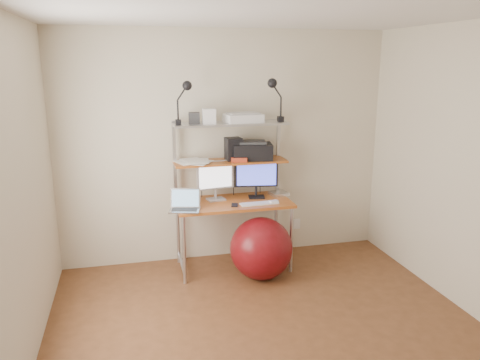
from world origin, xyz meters
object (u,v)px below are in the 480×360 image
object	(u,v)px
printer	(252,151)
exercise_ball	(261,248)
monitor_silver	(215,178)
monitor_black	(256,176)
laptop	(185,205)

from	to	relation	value
printer	exercise_ball	world-z (taller)	printer
monitor_silver	exercise_ball	world-z (taller)	monitor_silver
monitor_black	exercise_ball	world-z (taller)	monitor_black
monitor_black	laptop	bearing A→B (deg)	-152.46
monitor_silver	monitor_black	world-z (taller)	monitor_black
monitor_black	exercise_ball	distance (m)	0.78
laptop	monitor_black	bearing A→B (deg)	32.60
monitor_silver	monitor_black	bearing A→B (deg)	-11.83
monitor_silver	monitor_black	xyz separation A→B (m)	(0.44, -0.01, -0.01)
monitor_black	laptop	distance (m)	0.86
monitor_black	printer	size ratio (longest dim) A/B	1.03
monitor_silver	exercise_ball	xyz separation A→B (m)	(0.38, -0.43, -0.66)
monitor_black	printer	world-z (taller)	printer
laptop	printer	world-z (taller)	printer
monitor_silver	laptop	world-z (taller)	monitor_silver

